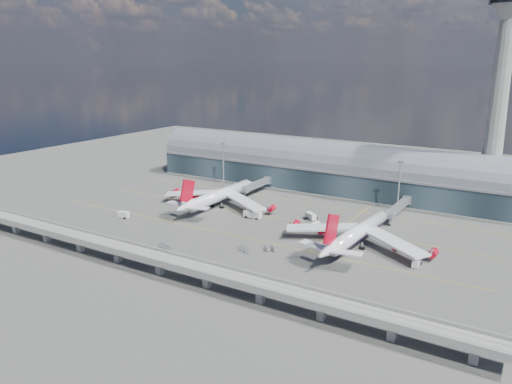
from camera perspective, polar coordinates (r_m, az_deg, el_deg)
The scene contains 20 objects.
ground at distance 216.81m, azimuth -1.15°, elevation -4.20°, with size 500.00×500.00×0.00m, color #474744.
taxi_lines at distance 234.81m, azimuth 1.74°, elevation -2.68°, with size 200.00×80.12×0.01m.
terminal at distance 280.28m, azimuth 7.40°, elevation 2.53°, with size 200.00×30.00×28.00m.
control_tower at distance 257.76m, azimuth 25.95°, elevation 9.15°, with size 19.00×19.00×103.00m.
guideway at distance 174.06m, azimuth -10.98°, elevation -7.57°, with size 220.00×8.50×7.20m.
floodlight_mast_left at distance 284.20m, azimuth -3.76°, elevation 3.26°, with size 3.00×0.70×25.70m.
floodlight_mast_right at distance 242.49m, azimuth 16.02°, elevation 0.65°, with size 3.00×0.70×25.70m.
airliner_left at distance 247.47m, azimuth -4.34°, elevation -0.43°, with size 61.34×64.39×19.68m.
airliner_right at distance 199.25m, azimuth 11.50°, elevation -4.67°, with size 61.09×63.85×20.26m.
jet_bridge_left at distance 271.76m, azimuth 0.21°, elevation 0.92°, with size 4.40×28.00×7.25m.
jet_bridge_right at distance 240.59m, azimuth 16.09°, elevation -1.55°, with size 4.40×32.00×7.25m.
service_truck_0 at distance 246.46m, azimuth -8.32°, elevation -1.59°, with size 4.60×7.67×3.02m.
service_truck_1 at distance 238.42m, azimuth -14.91°, elevation -2.53°, with size 5.63×3.42×3.05m.
service_truck_2 at distance 230.26m, azimuth -0.40°, elevation -2.60°, with size 8.76×2.75×3.17m.
service_truck_3 at distance 187.30m, azimuth 17.87°, elevation -7.65°, with size 2.70×6.01×2.85m.
service_truck_4 at distance 218.64m, azimuth 6.82°, elevation -3.78°, with size 2.93×4.76×2.57m.
service_truck_5 at distance 229.89m, azimuth 6.27°, elevation -2.75°, with size 6.49×5.53×3.02m.
cargo_train_0 at distance 191.52m, azimuth -1.38°, elevation -6.60°, with size 6.96×3.57×1.53m.
cargo_train_1 at distance 196.75m, azimuth -10.25°, elevation -6.24°, with size 9.17×4.99×1.56m.
cargo_train_2 at distance 192.11m, azimuth 1.71°, elevation -6.49°, with size 5.45×3.78×1.78m.
Camera 1 is at (109.84, -172.81, 71.28)m, focal length 35.00 mm.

